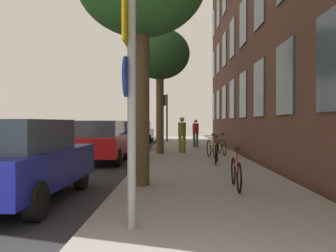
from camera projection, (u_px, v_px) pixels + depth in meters
The scene contains 16 objects.
ground_plane at pixel (118, 155), 17.14m from camera, with size 41.80×41.80×0.00m, color #332D28.
road_asphalt at pixel (73, 155), 17.18m from camera, with size 7.00×38.00×0.01m, color #232326.
sidewalk at pixel (192, 154), 17.07m from camera, with size 4.20×38.00×0.12m, color gray.
sign_post at pixel (130, 93), 4.98m from camera, with size 0.16×0.60×3.15m.
traffic_light at pixel (166, 109), 27.10m from camera, with size 0.43×0.24×3.53m.
tree_far at pixel (160, 55), 16.65m from camera, with size 2.74×2.74×5.75m.
bicycle_0 at pixel (236, 172), 7.95m from camera, with size 0.42×1.68×0.93m.
bicycle_1 at pixel (216, 152), 12.78m from camera, with size 0.45×1.73×0.99m.
bicycle_2 at pixel (212, 148), 14.69m from camera, with size 0.44×1.69×0.99m.
bicycle_3 at pixel (222, 146), 16.26m from camera, with size 0.42×1.64×0.97m.
pedestrian_0 at pixel (182, 132), 17.20m from camera, with size 0.52×0.52×1.69m.
pedestrian_1 at pixel (196, 131), 20.99m from camera, with size 0.49×0.49×1.61m.
car_0 at pixel (18, 160), 7.04m from camera, with size 2.01×4.34×1.62m.
car_1 at pixel (101, 141), 14.01m from camera, with size 1.86×4.10×1.62m.
car_2 at pixel (131, 135), 20.01m from camera, with size 1.92×4.24×1.62m.
car_3 at pixel (140, 132), 27.78m from camera, with size 1.96×4.06×1.62m.
Camera 1 is at (0.30, -2.07, 1.58)m, focal length 38.81 mm.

